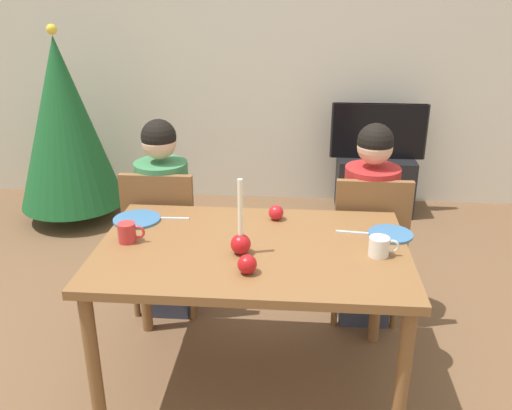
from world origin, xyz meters
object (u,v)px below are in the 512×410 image
Objects in this scene: person_right_child at (368,228)px; tv_stand at (374,184)px; tv at (379,131)px; plate_left at (137,219)px; christmas_tree at (64,123)px; mug_right at (380,247)px; mug_left at (128,232)px; chair_right at (368,240)px; apple_by_left_plate at (247,264)px; candle_centerpiece at (241,239)px; chair_left at (164,233)px; dining_table at (252,263)px; apple_near_candle at (276,213)px; person_left_child at (164,222)px; plate_right at (391,234)px.

person_right_child is 1.71m from tv_stand.
tv is 3.36× the size of plate_left.
mug_right is at bearing -41.52° from christmas_tree.
person_right_child reaches higher than mug_left.
mug_left is at bearing -152.64° from chair_right.
tv_stand is at bearing 71.44° from apple_by_left_plate.
mug_left is (-1.42, -2.30, 0.09)m from tv.
candle_centerpiece is 4.26× the size of apple_by_left_plate.
mug_left is 0.96× the size of mug_right.
candle_centerpiece reaches higher than plate_left.
chair_left reaches higher than tv_stand.
chair_right is 0.07m from person_right_child.
christmas_tree is (-2.52, -0.37, 0.11)m from tv.
chair_left reaches higher than dining_table.
apple_near_candle reaches higher than dining_table.
person_right_child reaches higher than apple_near_candle.
mug_left is at bearing 177.61° from mug_right.
person_right_child is 15.56× the size of apple_near_candle.
plate_left is 1.87× the size of mug_left.
tv_stand is 1.85× the size of candle_centerpiece.
person_right_child is at bearing -29.57° from christmas_tree.
chair_left is 0.07m from person_left_child.
christmas_tree is at bearing 149.82° from chair_right.
christmas_tree is at bearing 142.69° from plate_right.
person_left_child is at bearing 122.56° from apple_by_left_plate.
chair_left is 0.57× the size of christmas_tree.
candle_centerpiece is (0.52, -0.68, 0.31)m from chair_left.
chair_right is 11.09× the size of apple_by_left_plate.
apple_near_candle is (0.69, 0.07, 0.03)m from plate_left.
apple_by_left_plate is at bearing -108.55° from tv.
mug_left reaches higher than mug_right.
mug_right is 0.60m from apple_by_left_plate.
chair_right is 6.86× the size of mug_right.
mug_left is at bearing 156.37° from apple_by_left_plate.
mug_right reaches higher than plate_right.
mug_left is at bearing -90.27° from chair_left.
mug_right is at bearing -4.65° from dining_table.
plate_left is at bearing -94.78° from person_left_child.
plate_right is 1.59× the size of mug_right.
apple_near_candle is at bearing -42.55° from christmas_tree.
person_right_child is 8.93× the size of mug_right.
chair_right is at bearing -98.53° from tv_stand.
christmas_tree is (-1.10, 1.29, 0.25)m from person_left_child.
person_right_child is at bearing 55.87° from apple_by_left_plate.
plate_left is at bearing -161.68° from person_right_child.
tv is 10.49× the size of apple_near_candle.
plate_right is at bearing -85.21° from person_right_child.
christmas_tree reaches higher than person_left_child.
person_right_child is 0.51m from plate_right.
tv_stand is at bearing -90.00° from tv.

